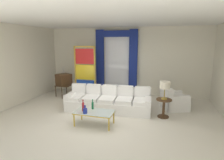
{
  "coord_description": "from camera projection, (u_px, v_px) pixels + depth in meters",
  "views": [
    {
      "loc": [
        1.67,
        -5.2,
        2.34
      ],
      "look_at": [
        -0.03,
        0.9,
        1.05
      ],
      "focal_mm": 29.63,
      "sensor_mm": 36.0,
      "label": 1
    }
  ],
  "objects": [
    {
      "name": "ground_plane",
      "position": [
        105.0,
        118.0,
        5.82
      ],
      "size": [
        16.0,
        16.0,
        0.0
      ],
      "primitive_type": "plane",
      "color": "silver"
    },
    {
      "name": "wall_rear",
      "position": [
        125.0,
        61.0,
        8.4
      ],
      "size": [
        8.0,
        0.12,
        3.0
      ],
      "primitive_type": "cube",
      "color": "silver",
      "rests_on": "ground"
    },
    {
      "name": "wall_left",
      "position": [
        19.0,
        65.0,
        7.05
      ],
      "size": [
        0.12,
        7.0,
        3.0
      ],
      "primitive_type": "cube",
      "color": "silver",
      "rests_on": "ground"
    },
    {
      "name": "ceiling_slab",
      "position": [
        112.0,
        21.0,
        5.97
      ],
      "size": [
        8.0,
        7.6,
        0.04
      ],
      "primitive_type": "cube",
      "color": "white"
    },
    {
      "name": "curtained_window",
      "position": [
        116.0,
        56.0,
        8.3
      ],
      "size": [
        2.0,
        0.17,
        2.7
      ],
      "color": "white",
      "rests_on": "ground"
    },
    {
      "name": "couch_white_long",
      "position": [
        109.0,
        101.0,
        6.49
      ],
      "size": [
        2.97,
        1.1,
        0.86
      ],
      "color": "white",
      "rests_on": "ground"
    },
    {
      "name": "coffee_table",
      "position": [
        94.0,
        113.0,
        5.28
      ],
      "size": [
        1.11,
        0.58,
        0.41
      ],
      "color": "silver",
      "rests_on": "ground"
    },
    {
      "name": "bottle_blue_decanter",
      "position": [
        93.0,
        105.0,
        5.43
      ],
      "size": [
        0.06,
        0.06,
        0.3
      ],
      "color": "#196B3D",
      "rests_on": "coffee_table"
    },
    {
      "name": "bottle_crystal_tall",
      "position": [
        85.0,
        110.0,
        5.11
      ],
      "size": [
        0.12,
        0.12,
        0.24
      ],
      "color": "navy",
      "rests_on": "coffee_table"
    },
    {
      "name": "bottle_amber_squat",
      "position": [
        83.0,
        106.0,
        5.26
      ],
      "size": [
        0.07,
        0.07,
        0.35
      ],
      "color": "maroon",
      "rests_on": "coffee_table"
    },
    {
      "name": "vintage_tv",
      "position": [
        64.0,
        80.0,
        8.06
      ],
      "size": [
        0.71,
        0.75,
        1.35
      ],
      "color": "#472D19",
      "rests_on": "ground"
    },
    {
      "name": "armchair_white",
      "position": [
        173.0,
        101.0,
        6.6
      ],
      "size": [
        1.05,
        1.03,
        0.8
      ],
      "color": "white",
      "rests_on": "ground"
    },
    {
      "name": "stained_glass_divider",
      "position": [
        85.0,
        73.0,
        7.87
      ],
      "size": [
        0.95,
        0.05,
        2.2
      ],
      "color": "gold",
      "rests_on": "ground"
    },
    {
      "name": "peacock_figurine",
      "position": [
        91.0,
        95.0,
        7.55
      ],
      "size": [
        0.44,
        0.6,
        0.5
      ],
      "color": "beige",
      "rests_on": "ground"
    },
    {
      "name": "round_side_table",
      "position": [
        164.0,
        106.0,
        5.84
      ],
      "size": [
        0.48,
        0.48,
        0.59
      ],
      "color": "#472D19",
      "rests_on": "ground"
    },
    {
      "name": "table_lamp_brass",
      "position": [
        165.0,
        86.0,
        5.7
      ],
      "size": [
        0.32,
        0.32,
        0.57
      ],
      "color": "#B29338",
      "rests_on": "round_side_table"
    }
  ]
}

